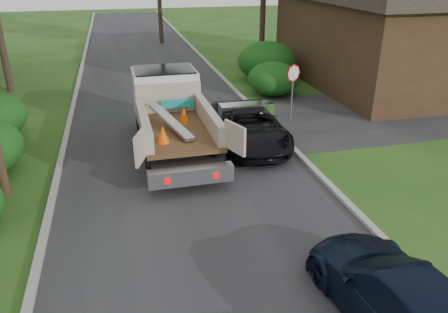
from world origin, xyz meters
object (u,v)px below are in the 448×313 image
house_right (393,25)px  navy_suv (402,301)px  flatbed_truck (170,107)px  stop_sign (293,81)px  black_pickup (249,126)px

house_right → navy_suv: size_ratio=2.71×
navy_suv → flatbed_truck: bearing=-76.9°
stop_sign → black_pickup: bearing=-141.4°
house_right → navy_suv: 19.58m
stop_sign → house_right: size_ratio=0.19×
stop_sign → navy_suv: (-2.45, -11.50, -1.08)m
stop_sign → flatbed_truck: size_ratio=0.37×
stop_sign → house_right: 9.37m
house_right → black_pickup: house_right is taller
stop_sign → flatbed_truck: 5.48m
stop_sign → black_pickup: size_ratio=0.48×
black_pickup → navy_suv: bearing=-85.3°
house_right → navy_suv: (-10.25, -16.50, -2.46)m
flatbed_truck → navy_suv: (2.89, -10.32, -0.70)m
house_right → black_pickup: 12.70m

